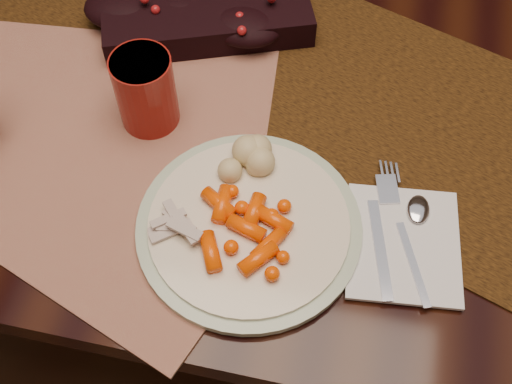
% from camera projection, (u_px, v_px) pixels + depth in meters
% --- Properties ---
extents(floor, '(5.00, 5.00, 0.00)m').
position_uv_depth(floor, '(285.00, 265.00, 1.60)').
color(floor, black).
rests_on(floor, ground).
extents(dining_table, '(1.80, 1.00, 0.75)m').
position_uv_depth(dining_table, '(292.00, 184.00, 1.28)').
color(dining_table, black).
rests_on(dining_table, floor).
extents(table_runner, '(1.86, 0.98, 0.00)m').
position_uv_depth(table_runner, '(267.00, 60.00, 0.95)').
color(table_runner, '#432A06').
rests_on(table_runner, dining_table).
extents(centerpiece, '(0.35, 0.26, 0.06)m').
position_uv_depth(centerpiece, '(206.00, 6.00, 0.97)').
color(centerpiece, black).
rests_on(centerpiece, table_runner).
extents(placemat_main, '(0.47, 0.36, 0.00)m').
position_uv_depth(placemat_main, '(109.00, 117.00, 0.90)').
color(placemat_main, '#835D4B').
rests_on(placemat_main, dining_table).
extents(placemat_second, '(0.54, 0.47, 0.00)m').
position_uv_depth(placemat_second, '(107.00, 178.00, 0.84)').
color(placemat_second, '#935A34').
rests_on(placemat_second, dining_table).
extents(dinner_plate, '(0.30, 0.30, 0.02)m').
position_uv_depth(dinner_plate, '(249.00, 226.00, 0.79)').
color(dinner_plate, beige).
rests_on(dinner_plate, placemat_main).
extents(baby_carrots, '(0.12, 0.10, 0.02)m').
position_uv_depth(baby_carrots, '(248.00, 234.00, 0.77)').
color(baby_carrots, '#F54700').
rests_on(baby_carrots, dinner_plate).
extents(mashed_potatoes, '(0.08, 0.07, 0.04)m').
position_uv_depth(mashed_potatoes, '(247.00, 155.00, 0.81)').
color(mashed_potatoes, '#CBBF6E').
rests_on(mashed_potatoes, dinner_plate).
extents(turkey_shreds, '(0.07, 0.06, 0.01)m').
position_uv_depth(turkey_shreds, '(179.00, 223.00, 0.78)').
color(turkey_shreds, '#CBAF9B').
rests_on(turkey_shreds, dinner_plate).
extents(napkin, '(0.15, 0.17, 0.01)m').
position_uv_depth(napkin, '(403.00, 244.00, 0.78)').
color(napkin, silver).
rests_on(napkin, placemat_main).
extents(fork, '(0.07, 0.18, 0.00)m').
position_uv_depth(fork, '(382.00, 233.00, 0.79)').
color(fork, silver).
rests_on(fork, napkin).
extents(spoon, '(0.08, 0.14, 0.00)m').
position_uv_depth(spoon, '(415.00, 246.00, 0.78)').
color(spoon, silver).
rests_on(spoon, napkin).
extents(red_cup, '(0.09, 0.09, 0.11)m').
position_uv_depth(red_cup, '(146.00, 91.00, 0.85)').
color(red_cup, maroon).
rests_on(red_cup, placemat_main).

